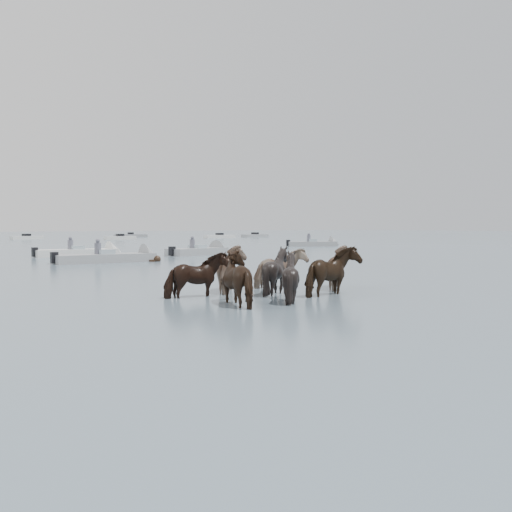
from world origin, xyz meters
TOP-DOWN VIEW (x-y plane):
  - ground at (0.00, 0.00)m, footprint 400.00×400.00m
  - pony_herd at (0.22, 2.37)m, footprint 6.90×4.54m
  - swimming_pony at (4.43, 18.98)m, footprint 0.72×0.44m
  - motorboat_b at (2.50, 19.79)m, footprint 6.15×1.70m
  - motorboat_c at (3.41, 27.20)m, footprint 6.01×1.75m
  - motorboat_d at (10.78, 24.21)m, footprint 5.37×2.76m
  - motorboat_e at (28.58, 31.92)m, footprint 5.46×3.71m

SIDE VIEW (x-z plane):
  - ground at x=0.00m, z-range 0.00..0.00m
  - swimming_pony at x=4.43m, z-range -0.12..0.32m
  - motorboat_b at x=2.50m, z-range -0.74..1.18m
  - motorboat_c at x=3.41m, z-range -0.74..1.18m
  - motorboat_e at x=28.58m, z-range -0.73..1.19m
  - motorboat_d at x=10.78m, z-range -0.73..1.19m
  - pony_herd at x=0.22m, z-range -0.29..1.41m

